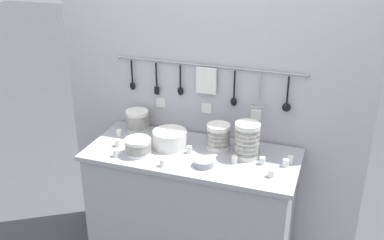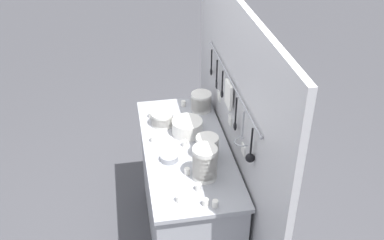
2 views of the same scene
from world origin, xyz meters
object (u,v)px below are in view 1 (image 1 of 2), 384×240
at_px(bowl_stack_wide_centre, 138,121).
at_px(cup_edge_far, 118,143).
at_px(cup_by_caddy, 262,160).
at_px(cup_front_right, 290,160).
at_px(bowl_stack_nested_right, 247,140).
at_px(cup_front_left, 189,150).
at_px(cup_centre, 286,163).
at_px(plate_stack, 170,139).
at_px(cup_back_left, 271,173).
at_px(bowl_stack_short_front, 218,136).
at_px(cup_back_right, 235,160).
at_px(cup_edge_near, 163,163).
at_px(steel_mixing_bowl, 204,163).
at_px(cup_beside_plates, 116,153).
at_px(bowl_stack_tall_left, 138,147).
at_px(cup_mid_row, 119,133).

height_order(bowl_stack_wide_centre, cup_edge_far, bowl_stack_wide_centre).
height_order(cup_by_caddy, cup_front_right, same).
bearing_deg(cup_edge_far, bowl_stack_nested_right, 9.30).
xyz_separation_m(cup_front_left, cup_edge_far, (-0.48, -0.07, 0.00)).
bearing_deg(cup_centre, plate_stack, 178.67).
height_order(cup_back_left, cup_front_right, same).
height_order(plate_stack, cup_by_caddy, plate_stack).
bearing_deg(cup_back_left, bowl_stack_wide_centre, 161.79).
xyz_separation_m(bowl_stack_short_front, cup_back_right, (0.15, -0.16, -0.06)).
distance_m(cup_centre, cup_edge_near, 0.75).
xyz_separation_m(bowl_stack_short_front, steel_mixing_bowl, (-0.02, -0.26, -0.06)).
distance_m(cup_centre, cup_beside_plates, 1.06).
bearing_deg(cup_by_caddy, bowl_stack_wide_centre, 168.18).
bearing_deg(steel_mixing_bowl, cup_edge_near, -159.78).
distance_m(cup_centre, cup_edge_far, 1.10).
bearing_deg(cup_edge_far, bowl_stack_wide_centre, 86.60).
distance_m(plate_stack, cup_edge_far, 0.35).
distance_m(bowl_stack_wide_centre, bowl_stack_tall_left, 0.37).
relative_size(cup_front_left, cup_edge_far, 1.00).
height_order(steel_mixing_bowl, cup_front_left, cup_front_left).
xyz_separation_m(bowl_stack_short_front, plate_stack, (-0.31, -0.09, -0.03)).
bearing_deg(cup_back_right, bowl_stack_short_front, 133.01).
height_order(plate_stack, cup_edge_far, plate_stack).
bearing_deg(cup_front_left, cup_centre, 2.39).
height_order(cup_centre, cup_front_right, same).
distance_m(plate_stack, cup_edge_near, 0.27).
height_order(cup_centre, cup_beside_plates, same).
relative_size(cup_back_right, cup_edge_far, 1.00).
bearing_deg(cup_front_right, steel_mixing_bowl, -156.95).
distance_m(cup_mid_row, cup_edge_far, 0.16).
relative_size(cup_centre, cup_beside_plates, 1.00).
relative_size(plate_stack, cup_front_left, 4.89).
bearing_deg(bowl_stack_tall_left, plate_stack, 47.76).
height_order(bowl_stack_short_front, bowl_stack_wide_centre, bowl_stack_short_front).
bearing_deg(bowl_stack_nested_right, cup_back_right, -115.00).
distance_m(bowl_stack_tall_left, cup_edge_near, 0.23).
relative_size(bowl_stack_nested_right, cup_centre, 5.01).
relative_size(cup_centre, cup_front_right, 1.00).
xyz_separation_m(bowl_stack_tall_left, cup_edge_far, (-0.18, 0.06, -0.03)).
xyz_separation_m(bowl_stack_tall_left, cup_mid_row, (-0.24, 0.20, -0.03)).
xyz_separation_m(bowl_stack_nested_right, cup_front_left, (-0.36, -0.07, -0.09)).
bearing_deg(cup_edge_far, cup_front_right, 7.47).
xyz_separation_m(steel_mixing_bowl, cup_beside_plates, (-0.57, -0.07, 0.00)).
bearing_deg(cup_edge_far, cup_mid_row, 114.50).
xyz_separation_m(bowl_stack_nested_right, cup_by_caddy, (0.11, -0.06, -0.09)).
xyz_separation_m(cup_mid_row, cup_beside_plates, (0.12, -0.28, 0.00)).
bearing_deg(bowl_stack_short_front, bowl_stack_wide_centre, 172.68).
bearing_deg(bowl_stack_nested_right, plate_stack, -176.92).
relative_size(steel_mixing_bowl, cup_by_caddy, 2.68).
xyz_separation_m(cup_edge_near, cup_beside_plates, (-0.33, 0.02, 0.00)).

